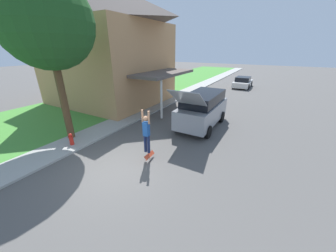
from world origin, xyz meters
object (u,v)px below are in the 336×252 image
(lawn_tree_near, at_px, (47,23))
(skateboard, at_px, (149,155))
(car_down_street, at_px, (243,82))
(skateboarder, at_px, (146,132))
(fire_hydrant, at_px, (71,139))
(suv_parked, at_px, (203,109))

(lawn_tree_near, relative_size, skateboard, 9.49)
(car_down_street, relative_size, skateboarder, 2.13)
(lawn_tree_near, height_order, fire_hydrant, lawn_tree_near)
(lawn_tree_near, bearing_deg, fire_hydrant, -32.81)
(car_down_street, xyz_separation_m, skateboarder, (-0.64, -19.85, 0.78))
(suv_parked, bearing_deg, lawn_tree_near, -136.95)
(lawn_tree_near, distance_m, fire_hydrant, 5.37)
(lawn_tree_near, height_order, suv_parked, lawn_tree_near)
(suv_parked, relative_size, fire_hydrant, 8.61)
(car_down_street, bearing_deg, suv_parked, -89.79)
(suv_parked, height_order, skateboarder, suv_parked)
(skateboard, bearing_deg, suv_parked, 82.90)
(skateboarder, height_order, skateboard, skateboarder)
(skateboarder, xyz_separation_m, fire_hydrant, (-4.08, -0.88, -1.00))
(skateboard, xyz_separation_m, fire_hydrant, (-4.17, -0.90, 0.14))
(lawn_tree_near, relative_size, car_down_street, 1.87)
(lawn_tree_near, distance_m, car_down_street, 21.53)
(suv_parked, distance_m, skateboarder, 4.99)
(lawn_tree_near, height_order, car_down_street, lawn_tree_near)
(suv_parked, height_order, skateboard, suv_parked)
(skateboarder, bearing_deg, fire_hydrant, -167.91)
(lawn_tree_near, distance_m, suv_parked, 8.92)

